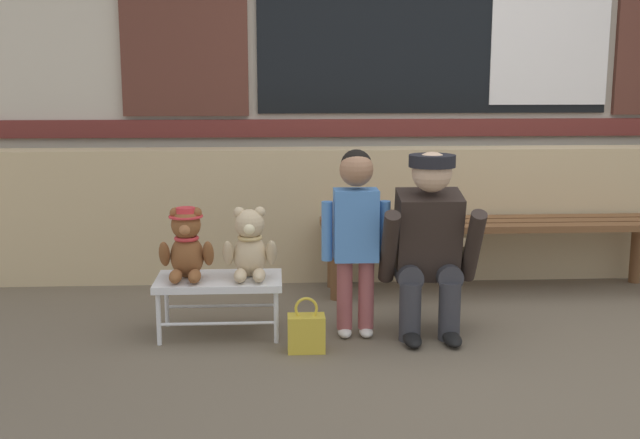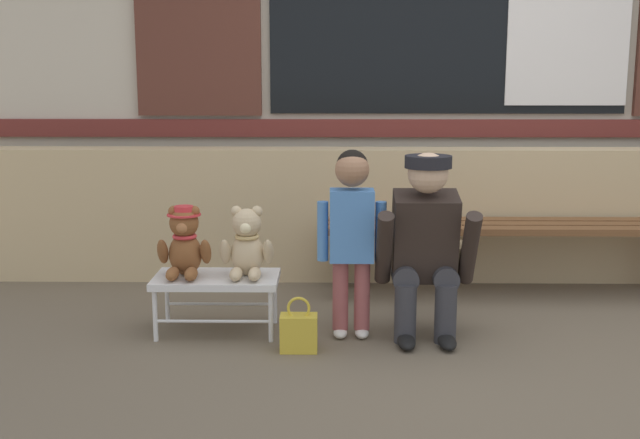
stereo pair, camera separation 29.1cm
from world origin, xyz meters
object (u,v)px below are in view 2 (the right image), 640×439
Objects in this scene: teddy_bear_plain at (247,245)px; adult_crouching at (427,245)px; wooden_bench_long at (502,234)px; child_standing at (352,223)px; small_display_bench at (217,282)px; handbag_on_ground at (299,332)px; teddy_bear_with_hat at (184,243)px.

adult_crouching is (0.91, -0.07, 0.02)m from teddy_bear_plain.
child_standing is (-0.92, -0.80, 0.22)m from wooden_bench_long.
adult_crouching is (1.07, -0.07, 0.21)m from small_display_bench.
handbag_on_ground is (-0.26, -0.22, -0.50)m from child_standing.
small_display_bench is 0.67× the size of adult_crouching.
small_display_bench is 1.76× the size of teddy_bear_with_hat.
small_display_bench is 0.77m from child_standing.
wooden_bench_long is 1.93m from teddy_bear_with_hat.
teddy_bear_with_hat reaches higher than handbag_on_ground.
adult_crouching is at bearing 18.58° from handbag_on_ground.
child_standing is at bearing 179.47° from adult_crouching.
teddy_bear_plain reaches higher than small_display_bench.
handbag_on_ground is at bearing -25.44° from teddy_bear_with_hat.
adult_crouching is at bearing -3.21° from teddy_bear_with_hat.
wooden_bench_long is 3.28× the size of small_display_bench.
teddy_bear_with_hat is at bearing 154.56° from handbag_on_ground.
adult_crouching reaches higher than wooden_bench_long.
teddy_bear_with_hat is at bearing 176.79° from adult_crouching.
child_standing reaches higher than wooden_bench_long.
child_standing is (0.85, -0.07, 0.12)m from teddy_bear_with_hat.
wooden_bench_long is 1.63m from teddy_bear_plain.
small_display_bench is (-1.62, -0.74, -0.11)m from wooden_bench_long.
teddy_bear_plain is 0.55m from child_standing.
adult_crouching reaches higher than teddy_bear_plain.
child_standing is 3.52× the size of handbag_on_ground.
child_standing is 0.39m from adult_crouching.
child_standing reaches higher than teddy_bear_with_hat.
teddy_bear_with_hat is 1.34× the size of handbag_on_ground.
teddy_bear_plain is at bearing -0.13° from teddy_bear_with_hat.
small_display_bench is 0.25m from teddy_bear_plain.
adult_crouching is (1.23, -0.07, 0.01)m from teddy_bear_with_hat.
child_standing reaches higher than small_display_bench.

